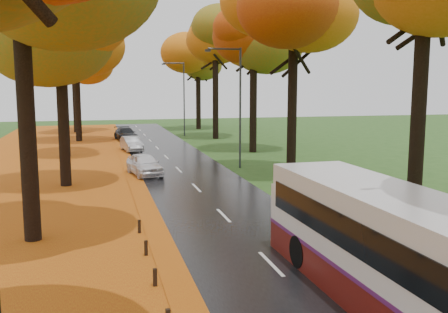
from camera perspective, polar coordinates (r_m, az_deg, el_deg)
name	(u,v)px	position (r m, az deg, el deg)	size (l,w,h in m)	color
road	(193,185)	(28.14, -3.57, -3.22)	(6.50, 90.00, 0.04)	black
centre_line	(193,184)	(28.13, -3.57, -3.17)	(0.12, 90.00, 0.01)	silver
leaf_verge	(22,193)	(27.94, -22.06, -3.91)	(12.00, 90.00, 0.02)	#99250D
leaf_drift	(138,187)	(27.74, -9.78, -3.44)	(0.90, 90.00, 0.01)	#BF7C13
trees_left	(53,11)	(29.51, -18.91, 15.47)	(9.20, 74.00, 13.88)	black
trees_right	(302,17)	(31.79, 8.91, 15.52)	(9.30, 74.20, 13.96)	black
streetlamp_mid	(237,98)	(33.37, 1.45, 6.70)	(2.45, 0.18, 8.00)	#333538
streetlamp_far	(182,93)	(54.87, -4.85, 7.25)	(2.45, 0.18, 8.00)	#333538
bus	(399,251)	(13.10, 19.37, -10.14)	(2.70, 11.05, 2.90)	#58120D
car_white	(145,164)	(31.23, -9.07, -0.88)	(1.58, 3.93, 1.34)	white
car_silver	(132,144)	(42.76, -10.52, 1.44)	(1.31, 3.75, 1.24)	#9A9CA1
car_dark	(126,134)	(51.37, -11.18, 2.56)	(1.79, 4.40, 1.28)	black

